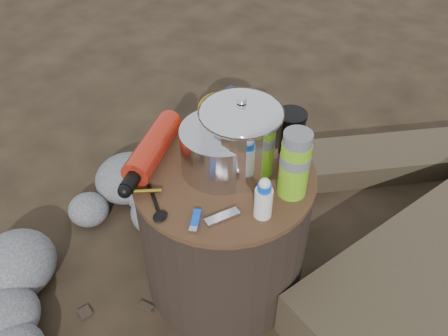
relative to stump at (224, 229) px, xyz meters
The scene contains 15 objects.
ground 0.23m from the stump, ahead, with size 60.00×60.00×0.00m, color #2D2318.
stump is the anchor object (origin of this frame).
rock_ring 0.46m from the stump, 158.03° to the right, with size 0.40×0.87×0.17m, color #5B5B60, non-canonical shape.
log_small 0.93m from the stump, 64.96° to the left, with size 0.22×1.19×0.10m, color #3E3424.
foil_windscreen 0.30m from the stump, 142.88° to the left, with size 0.22×0.22×0.13m, color silver.
camping_pot 0.34m from the stump, 59.70° to the left, with size 0.22×0.22×0.22m, color silver.
fuel_bottle 0.34m from the stump, 168.70° to the right, with size 0.08×0.32×0.08m, color red, non-canonical shape.
thermos 0.38m from the stump, ahead, with size 0.08×0.08×0.19m, color #73B91A.
travel_mug 0.36m from the stump, 57.04° to the left, with size 0.08×0.08×0.12m, color black.
stuff_sack 0.35m from the stump, 117.87° to the left, with size 0.17×0.14×0.11m, color orange.
food_pouch 0.34m from the stump, 98.04° to the left, with size 0.12×0.03×0.16m, color navy.
lighter 0.30m from the stump, 83.50° to the right, with size 0.02×0.07×0.01m, color blue.
multitool 0.29m from the stump, 63.39° to the right, with size 0.02×0.09×0.01m, color silver.
spork 0.32m from the stump, 121.03° to the right, with size 0.03×0.13×0.01m, color black, non-canonical shape.
squeeze_bottle 0.34m from the stump, 30.14° to the right, with size 0.04×0.04×0.11m, color white.
Camera 1 is at (0.46, -0.86, 1.35)m, focal length 38.86 mm.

